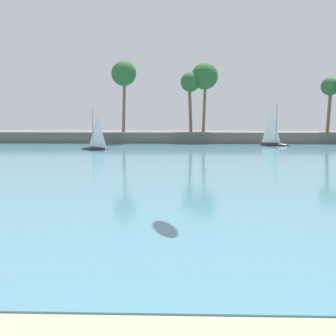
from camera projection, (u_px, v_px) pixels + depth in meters
The scene contains 4 objects.
sea at pixel (185, 150), 69.76m from camera, with size 220.00×112.35×0.06m, color teal.
palm_headland at pixel (195, 120), 85.57m from camera, with size 94.19×6.42×13.27m.
sailboat_mid_bay at pixel (274, 142), 78.15m from camera, with size 4.76×3.62×6.81m.
sailboat_toward_headland at pixel (95, 146), 70.21m from camera, with size 4.27×2.49×5.94m.
Camera 1 is at (0.28, -4.31, 5.46)m, focal length 56.25 mm.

